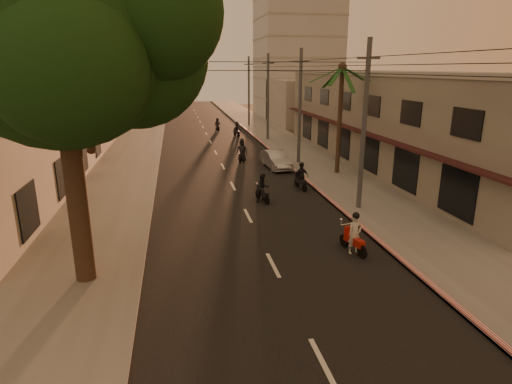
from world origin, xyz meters
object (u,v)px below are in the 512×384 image
(palm_tree, at_px, (342,74))
(scooter_mid_a, at_px, (263,189))
(broadleaf_tree, at_px, (71,36))
(scooter_far_a, at_px, (242,151))
(scooter_mid_b, at_px, (301,177))
(scooter_far_b, at_px, (237,130))
(parked_car, at_px, (276,160))
(scooter_far_c, at_px, (218,125))
(scooter_red, at_px, (354,235))

(palm_tree, relative_size, scooter_mid_a, 4.66)
(broadleaf_tree, xyz_separation_m, scooter_far_a, (8.39, 19.40, -7.58))
(scooter_mid_b, height_order, scooter_far_b, scooter_mid_b)
(scooter_mid_b, bearing_deg, parked_car, 84.72)
(palm_tree, bearing_deg, parked_car, 146.86)
(scooter_far_b, relative_size, scooter_far_c, 1.03)
(scooter_mid_b, bearing_deg, palm_tree, 35.95)
(scooter_red, relative_size, scooter_far_a, 0.93)
(palm_tree, xyz_separation_m, scooter_red, (-4.40, -13.46, -6.34))
(broadleaf_tree, distance_m, scooter_mid_b, 16.78)
(palm_tree, bearing_deg, scooter_far_c, 105.00)
(scooter_mid_a, height_order, scooter_mid_b, scooter_mid_b)
(scooter_mid_a, height_order, parked_car, scooter_mid_a)
(scooter_red, bearing_deg, scooter_mid_a, 94.51)
(broadleaf_tree, distance_m, scooter_far_c, 39.51)
(scooter_mid_a, bearing_deg, scooter_red, -86.63)
(scooter_far_a, relative_size, scooter_far_c, 1.17)
(scooter_far_a, height_order, scooter_far_b, scooter_far_a)
(broadleaf_tree, distance_m, palm_tree, 20.18)
(palm_tree, distance_m, scooter_far_c, 25.67)
(scooter_mid_b, height_order, scooter_far_a, scooter_far_a)
(parked_car, height_order, scooter_far_c, scooter_far_c)
(scooter_far_b, distance_m, scooter_far_c, 5.20)
(scooter_red, bearing_deg, scooter_far_c, 80.81)
(broadleaf_tree, bearing_deg, scooter_far_a, 66.62)
(scooter_red, relative_size, parked_car, 0.43)
(broadleaf_tree, distance_m, parked_car, 21.08)
(scooter_mid_a, height_order, scooter_far_a, scooter_far_a)
(scooter_red, xyz_separation_m, parked_car, (0.40, 16.07, -0.13))
(broadleaf_tree, height_order, scooter_mid_a, broadleaf_tree)
(scooter_red, distance_m, scooter_mid_b, 9.92)
(scooter_red, xyz_separation_m, scooter_mid_b, (0.60, 9.90, 0.00))
(scooter_far_b, bearing_deg, scooter_mid_a, -107.78)
(scooter_mid_b, xyz_separation_m, scooter_far_c, (-2.63, 27.57, -0.07))
(scooter_mid_a, relative_size, scooter_mid_b, 0.96)
(broadleaf_tree, xyz_separation_m, scooter_red, (10.21, 0.40, -7.67))
(scooter_red, distance_m, scooter_far_c, 37.52)
(broadleaf_tree, xyz_separation_m, scooter_mid_a, (7.88, 8.13, -7.68))
(broadleaf_tree, relative_size, scooter_mid_b, 6.61)
(scooter_mid_a, distance_m, scooter_far_b, 24.92)
(scooter_far_a, distance_m, scooter_far_c, 18.47)
(scooter_mid_a, distance_m, scooter_far_c, 29.74)
(scooter_far_b, bearing_deg, scooter_far_a, -109.50)
(broadleaf_tree, relative_size, scooter_far_b, 7.02)
(palm_tree, xyz_separation_m, scooter_mid_a, (-6.74, -5.73, -6.35))
(scooter_far_a, bearing_deg, broadleaf_tree, -94.32)
(scooter_far_c, bearing_deg, scooter_far_a, -92.66)
(scooter_far_b, distance_m, parked_car, 16.52)
(scooter_red, bearing_deg, parked_car, 76.28)
(scooter_mid_b, relative_size, scooter_far_c, 1.09)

